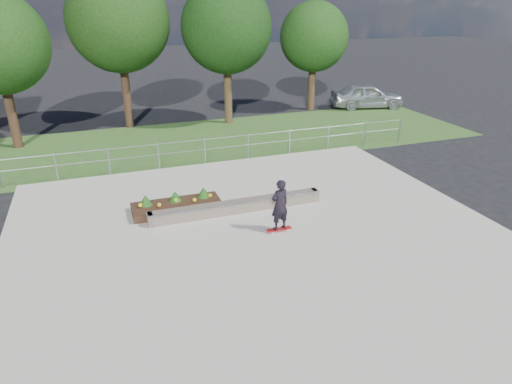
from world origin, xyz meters
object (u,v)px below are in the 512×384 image
planter_bed (177,205)px  parked_car (367,96)px  grind_ledge (237,206)px  skateboarder (280,205)px

planter_bed → parked_car: parked_car is taller
grind_ledge → planter_bed: 2.09m
skateboarder → parked_car: bearing=49.5°
parked_car → grind_ledge: bearing=147.2°
skateboarder → parked_car: (12.03, 14.09, -0.15)m
planter_bed → skateboarder: skateboarder is taller
planter_bed → skateboarder: (2.71, -2.63, 0.71)m
grind_ledge → skateboarder: size_ratio=3.48×
planter_bed → parked_car: bearing=37.9°
grind_ledge → skateboarder: skateboarder is taller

